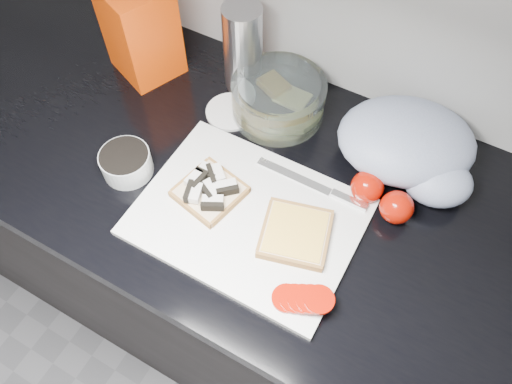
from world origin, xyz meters
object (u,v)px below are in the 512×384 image
Objects in this scene: cutting_board at (248,217)px; glass_bowl at (278,99)px; bread_bag at (141,29)px; steel_canister at (243,49)px.

cutting_board is 0.27m from glass_bowl.
bread_bag is at bearing 148.93° from cutting_board.
glass_bowl is 0.33m from bread_bag.
steel_canister is (0.22, 0.06, -0.01)m from bread_bag.
bread_bag is (-0.32, -0.02, 0.06)m from glass_bowl.
bread_bag reaches higher than cutting_board.
bread_bag reaches higher than steel_canister.
steel_canister reaches higher than cutting_board.
bread_bag is at bearing -176.17° from glass_bowl.
steel_canister is (-0.18, 0.30, 0.09)m from cutting_board.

